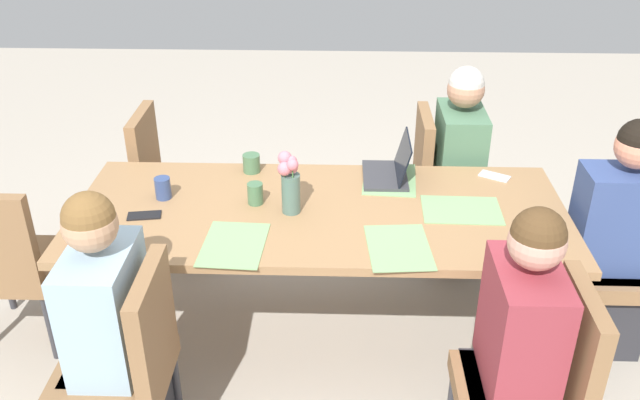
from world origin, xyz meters
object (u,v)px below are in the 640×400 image
Objects in this scene: chair_near_left_near at (538,381)px; book_red_cover at (98,241)px; chair_head_right_left_mid at (618,247)px; chair_far_right_near at (441,180)px; coffee_mug_near_right at (251,163)px; person_head_right_left_mid at (612,251)px; chair_near_left_far at (128,360)px; laptop_far_right_near at (390,170)px; coffee_mug_near_left at (163,188)px; coffee_mug_centre_left at (255,194)px; chair_far_right_far at (167,178)px; person_near_left_near at (515,364)px; person_near_left_far at (112,344)px; chair_head_left_right_mid at (7,259)px; phone_black at (144,215)px; flower_vase at (290,181)px; person_far_right_near at (456,180)px; dining_table at (320,223)px; phone_silver at (495,176)px.

book_red_cover is at bearing 164.14° from chair_near_left_near.
chair_head_right_left_mid is 1.04m from chair_far_right_near.
chair_head_right_left_mid is 9.63× the size of coffee_mug_near_right.
person_head_right_left_mid reaches higher than chair_near_left_far.
coffee_mug_near_left is at bearing -167.32° from laptop_far_right_near.
coffee_mug_centre_left is at bearing -142.65° from chair_far_right_near.
chair_far_right_far is at bearing 137.55° from chair_near_left_near.
person_near_left_near and person_near_left_far have the same top height.
phone_black is (0.69, 0.00, 0.25)m from chair_head_left_right_mid.
coffee_mug_near_left is at bearing 64.27° from book_red_cover.
phone_black is (-0.01, 0.62, 0.22)m from person_near_left_far.
coffee_mug_near_left is (-2.20, -0.01, 0.30)m from chair_head_right_left_mid.
person_far_right_near is at bearing 40.73° from flower_vase.
chair_far_right_far is (-0.91, 0.77, -0.17)m from dining_table.
laptop_far_right_near is 1.22m from phone_black.
chair_head_right_left_mid is 8.61× the size of coffee_mug_near_left.
person_head_right_left_mid reaches higher than chair_far_right_near.
chair_head_right_left_mid reaches higher than coffee_mug_centre_left.
coffee_mug_near_left is at bearing 169.56° from flower_vase.
chair_head_right_left_mid reaches higher than coffee_mug_near_right.
chair_head_right_left_mid is 6.00× the size of phone_silver.
laptop_far_right_near is (1.26, -0.43, 0.29)m from chair_far_right_far.
laptop_far_right_near reaches higher than coffee_mug_centre_left.
phone_silver is (1.23, -0.02, -0.04)m from coffee_mug_near_right.
coffee_mug_near_left is 0.44m from coffee_mug_centre_left.
person_near_left_far reaches higher than laptop_far_right_near.
dining_table is at bearing 134.63° from person_near_left_near.
person_near_left_near and person_far_right_near have the same top height.
person_near_left_far reaches higher than phone_silver.
person_far_right_near is at bearing -0.97° from chair_far_right_far.
chair_head_right_left_mid is at bearing 3.76° from chair_head_left_right_mid.
coffee_mug_centre_left is at bearing 44.80° from phone_silver.
flower_vase reaches higher than chair_head_right_left_mid.
person_head_right_left_mid is 1.33× the size of chair_far_right_near.
chair_far_right_near is 6.00× the size of phone_black.
phone_black is at bearing -173.73° from dining_table.
phone_black is at bearing -164.27° from coffee_mug_centre_left.
person_head_right_left_mid is at bearing -48.11° from person_far_right_near.
chair_head_right_left_mid is 1.00× the size of chair_near_left_far.
coffee_mug_centre_left is at bearing 63.29° from chair_near_left_far.
phone_silver is (2.35, 0.45, 0.25)m from chair_head_left_right_mid.
chair_near_left_near is at bearing -4.32° from person_near_left_far.
chair_far_right_far is 6.00× the size of phone_silver.
dining_table is 2.53× the size of chair_head_right_left_mid.
dining_table is 2.53× the size of chair_far_right_far.
chair_near_left_near is 0.75× the size of person_near_left_far.
person_head_right_left_mid is 1.13m from laptop_far_right_near.
phone_silver is (0.04, 1.19, 0.25)m from chair_near_left_near.
coffee_mug_centre_left is at bearing 170.44° from dining_table.
person_near_left_far is 0.66m from phone_black.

